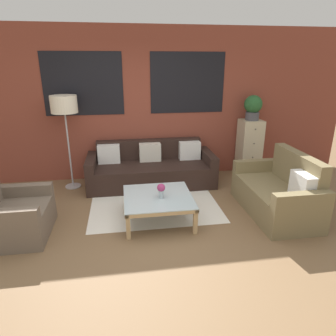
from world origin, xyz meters
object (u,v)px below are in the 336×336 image
floor_lamp (64,107)px  potted_plant (253,107)px  couch_dark (151,169)px  drawer_cabinet (249,148)px  coffee_table (158,199)px  settee_vintage (279,194)px  armchair_corner (13,216)px  flower_vase (161,190)px

floor_lamp → potted_plant: size_ratio=3.49×
couch_dark → drawer_cabinet: drawer_cabinet is taller
coffee_table → drawer_cabinet: 2.60m
couch_dark → settee_vintage: 2.29m
armchair_corner → coffee_table: 1.92m
couch_dark → potted_plant: size_ratio=4.87×
settee_vintage → potted_plant: 1.97m
couch_dark → flower_vase: (-0.00, -1.46, 0.22)m
coffee_table → potted_plant: potted_plant is taller
couch_dark → armchair_corner: 2.48m
drawer_cabinet → flower_vase: drawer_cabinet is taller
floor_lamp → potted_plant: (3.44, 0.14, -0.08)m
settee_vintage → flower_vase: bearing=-179.5°
floor_lamp → potted_plant: floor_lamp is taller
flower_vase → coffee_table: bearing=121.0°
flower_vase → floor_lamp: bearing=133.4°
couch_dark → flower_vase: 1.47m
settee_vintage → couch_dark: bearing=140.9°
settee_vintage → potted_plant: potted_plant is taller
coffee_table → floor_lamp: size_ratio=0.58×
armchair_corner → drawer_cabinet: bearing=23.6°
coffee_table → settee_vintage: bearing=-1.5°
settee_vintage → drawer_cabinet: bearing=82.5°
armchair_corner → flower_vase: 1.97m
settee_vintage → armchair_corner: 3.73m
settee_vintage → floor_lamp: bearing=154.9°
coffee_table → potted_plant: 2.79m
settee_vintage → floor_lamp: 3.73m
potted_plant → flower_vase: 2.74m
couch_dark → drawer_cabinet: size_ratio=2.07×
settee_vintage → armchair_corner: (-3.73, -0.07, -0.03)m
settee_vintage → coffee_table: 1.82m
floor_lamp → coffee_table: bearing=-46.1°
drawer_cabinet → potted_plant: 0.81m
drawer_cabinet → flower_vase: size_ratio=5.26×
couch_dark → potted_plant: (1.99, 0.21, 1.09)m
settee_vintage → drawer_cabinet: drawer_cabinet is taller
floor_lamp → flower_vase: bearing=-46.6°
settee_vintage → floor_lamp: floor_lamp is taller
floor_lamp → flower_vase: size_ratio=7.80×
coffee_table → drawer_cabinet: size_ratio=0.86×
couch_dark → coffee_table: (-0.04, -1.40, 0.04)m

